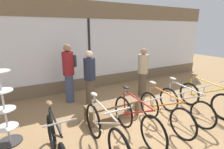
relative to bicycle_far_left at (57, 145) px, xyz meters
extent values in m
plane|color=#99754C|center=(1.99, 0.16, -0.38)|extent=(24.00, 24.00, 0.00)
cube|color=#7A664C|center=(1.99, 3.41, -0.15)|extent=(12.00, 0.08, 0.45)
cube|color=white|center=(1.99, 3.41, 1.15)|extent=(12.00, 0.04, 2.15)
cube|color=#7A664C|center=(1.99, 3.41, 2.52)|extent=(12.00, 0.08, 0.60)
cube|color=black|center=(1.99, 3.38, 1.15)|extent=(0.08, 0.02, 2.15)
torus|color=black|center=(0.00, 0.48, -0.03)|extent=(0.06, 0.68, 0.68)
cylinder|color=black|center=(0.00, -0.05, 0.21)|extent=(0.03, 0.92, 0.51)
cylinder|color=black|center=(0.00, 0.44, 0.21)|extent=(0.03, 0.11, 0.49)
cylinder|color=black|center=(0.00, -0.02, 0.48)|extent=(0.03, 0.85, 0.10)
cylinder|color=black|center=(0.00, 0.26, -0.03)|extent=(0.03, 0.44, 0.03)
cylinder|color=#B2B2B7|center=(0.00, 0.40, 0.52)|extent=(0.02, 0.02, 0.14)
ellipsoid|color=brown|center=(0.00, 0.40, 0.60)|extent=(0.11, 0.22, 0.06)
cylinder|color=#B2B2B7|center=(0.00, -0.44, 0.58)|extent=(0.02, 0.02, 0.12)
cylinder|color=#ADADB2|center=(0.00, -0.44, 0.64)|extent=(0.46, 0.02, 0.02)
torus|color=black|center=(0.84, 0.42, -0.01)|extent=(0.05, 0.74, 0.74)
cylinder|color=beige|center=(0.84, -0.14, 0.23)|extent=(0.03, 0.98, 0.51)
cylinder|color=beige|center=(0.84, 0.38, 0.23)|extent=(0.03, 0.11, 0.49)
cylinder|color=beige|center=(0.84, -0.11, 0.51)|extent=(0.03, 0.91, 0.10)
cylinder|color=beige|center=(0.84, 0.19, -0.01)|extent=(0.03, 0.47, 0.03)
cylinder|color=#B2B2B7|center=(0.84, 0.34, 0.54)|extent=(0.02, 0.02, 0.14)
ellipsoid|color=#B2A893|center=(0.84, 0.34, 0.62)|extent=(0.11, 0.22, 0.06)
cylinder|color=#B2B2B7|center=(0.84, -0.56, 0.60)|extent=(0.02, 0.02, 0.12)
cylinder|color=#ADADB2|center=(0.84, -0.56, 0.66)|extent=(0.46, 0.02, 0.02)
torus|color=black|center=(1.62, 0.46, -0.01)|extent=(0.05, 0.74, 0.74)
torus|color=black|center=(1.62, -0.55, -0.01)|extent=(0.05, 0.74, 0.74)
cylinder|color=red|center=(1.62, -0.09, 0.23)|extent=(0.03, 0.95, 0.51)
cylinder|color=red|center=(1.62, 0.42, 0.23)|extent=(0.03, 0.11, 0.49)
cylinder|color=red|center=(1.62, -0.06, 0.51)|extent=(0.03, 0.87, 0.10)
cylinder|color=red|center=(1.62, 0.23, -0.01)|extent=(0.03, 0.46, 0.03)
cylinder|color=#B2B2B7|center=(1.62, 0.38, 0.54)|extent=(0.02, 0.02, 0.14)
ellipsoid|color=black|center=(1.62, 0.38, 0.62)|extent=(0.11, 0.22, 0.06)
cylinder|color=#B2B2B7|center=(1.62, -0.49, 0.60)|extent=(0.02, 0.02, 0.12)
cylinder|color=#ADADB2|center=(1.62, -0.49, 0.66)|extent=(0.46, 0.02, 0.02)
torus|color=black|center=(2.43, 0.50, -0.03)|extent=(0.05, 0.70, 0.70)
torus|color=black|center=(2.43, -0.55, -0.03)|extent=(0.05, 0.70, 0.70)
cylinder|color=orange|center=(2.43, -0.06, 0.21)|extent=(0.03, 0.98, 0.51)
cylinder|color=orange|center=(2.43, 0.46, 0.21)|extent=(0.03, 0.11, 0.49)
cylinder|color=orange|center=(2.43, -0.03, 0.49)|extent=(0.03, 0.90, 0.10)
cylinder|color=orange|center=(2.43, 0.26, -0.03)|extent=(0.03, 0.47, 0.03)
cylinder|color=#B2B2B7|center=(2.43, 0.42, 0.52)|extent=(0.02, 0.02, 0.14)
ellipsoid|color=#B2A893|center=(2.43, 0.42, 0.60)|extent=(0.11, 0.22, 0.06)
cylinder|color=#B2B2B7|center=(2.43, -0.49, 0.58)|extent=(0.02, 0.02, 0.12)
cylinder|color=#ADADB2|center=(2.43, -0.49, 0.64)|extent=(0.46, 0.02, 0.02)
torus|color=black|center=(3.17, 0.54, -0.04)|extent=(0.05, 0.67, 0.67)
torus|color=black|center=(3.17, -0.49, -0.04)|extent=(0.05, 0.67, 0.67)
cylinder|color=#BCBCC1|center=(3.17, -0.02, 0.20)|extent=(0.03, 0.97, 0.51)
cylinder|color=#BCBCC1|center=(3.17, 0.50, 0.20)|extent=(0.03, 0.11, 0.49)
cylinder|color=#BCBCC1|center=(3.17, 0.01, 0.47)|extent=(0.03, 0.90, 0.10)
cylinder|color=#BCBCC1|center=(3.17, 0.31, -0.04)|extent=(0.03, 0.47, 0.03)
cylinder|color=#B2B2B7|center=(3.17, 0.46, 0.51)|extent=(0.02, 0.02, 0.14)
ellipsoid|color=#B2A893|center=(3.17, 0.46, 0.59)|extent=(0.11, 0.22, 0.06)
cylinder|color=#B2B2B7|center=(3.17, -0.43, 0.57)|extent=(0.02, 0.02, 0.12)
cylinder|color=#ADADB2|center=(3.17, -0.43, 0.63)|extent=(0.46, 0.02, 0.02)
torus|color=black|center=(4.02, 0.53, -0.03)|extent=(0.06, 0.69, 0.69)
torus|color=black|center=(4.02, -0.48, -0.03)|extent=(0.06, 0.69, 0.69)
cylinder|color=gold|center=(4.02, -0.02, 0.21)|extent=(0.03, 0.95, 0.51)
cylinder|color=gold|center=(4.02, 0.49, 0.21)|extent=(0.03, 0.11, 0.49)
cylinder|color=gold|center=(4.02, 0.01, 0.48)|extent=(0.03, 0.88, 0.10)
cylinder|color=gold|center=(4.02, 0.30, -0.03)|extent=(0.03, 0.46, 0.03)
cylinder|color=#B2B2B7|center=(4.02, 0.45, 0.52)|extent=(0.02, 0.02, 0.14)
ellipsoid|color=brown|center=(4.02, 0.45, 0.60)|extent=(0.11, 0.22, 0.06)
cylinder|color=#333333|center=(-0.73, 1.08, -0.36)|extent=(0.48, 0.48, 0.03)
cylinder|color=silver|center=(-0.73, 1.08, 0.42)|extent=(0.04, 0.04, 1.59)
cylinder|color=white|center=(-0.73, 1.08, -0.03)|extent=(0.40, 0.40, 0.02)
cylinder|color=white|center=(-0.73, 1.08, 0.36)|extent=(0.40, 0.40, 0.02)
cylinder|color=white|center=(-0.73, 1.08, 0.74)|extent=(0.40, 0.40, 0.02)
cube|color=brown|center=(1.60, 0.97, 0.00)|extent=(1.40, 0.44, 0.05)
cube|color=brown|center=(0.94, 0.79, -0.20)|extent=(0.08, 0.08, 0.35)
cube|color=brown|center=(2.26, 0.79, -0.20)|extent=(0.08, 0.08, 0.35)
cube|color=brown|center=(0.94, 1.15, -0.20)|extent=(0.08, 0.08, 0.35)
cube|color=brown|center=(2.26, 1.15, -0.20)|extent=(0.08, 0.08, 0.35)
cylinder|color=brown|center=(1.41, 1.97, 0.03)|extent=(0.34, 0.34, 0.81)
cylinder|color=#23283D|center=(1.41, 1.97, 0.75)|extent=(0.45, 0.45, 0.64)
sphere|color=beige|center=(1.41, 1.97, 1.17)|extent=(0.21, 0.21, 0.21)
cylinder|color=#424C6B|center=(0.94, 2.51, 0.07)|extent=(0.37, 0.37, 0.89)
cylinder|color=maroon|center=(0.94, 2.51, 0.86)|extent=(0.48, 0.48, 0.70)
sphere|color=#9E7051|center=(0.94, 2.51, 1.33)|extent=(0.23, 0.23, 0.23)
cube|color=#38383D|center=(1.11, 2.67, 0.90)|extent=(0.27, 0.27, 0.36)
cylinder|color=brown|center=(3.27, 1.84, 0.02)|extent=(0.32, 0.32, 0.80)
cylinder|color=tan|center=(3.27, 1.84, 0.73)|extent=(0.42, 0.42, 0.63)
sphere|color=#9E7051|center=(3.27, 1.84, 1.15)|extent=(0.21, 0.21, 0.21)
camera|label=1|loc=(-0.41, -2.65, 1.88)|focal=28.00mm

